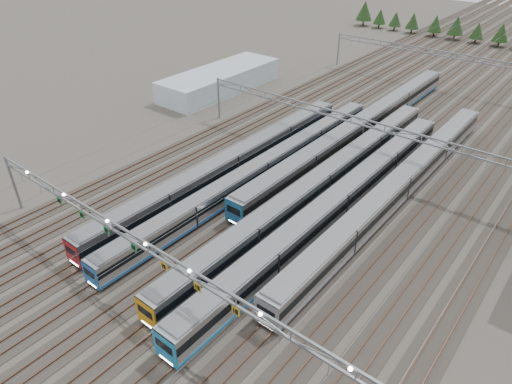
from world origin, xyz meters
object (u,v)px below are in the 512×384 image
Objects in this scene: train_f at (399,186)px; gantry_mid at (350,124)px; train_c at (361,127)px; west_shed at (220,80)px; gantry_far at (450,59)px; train_a at (231,164)px; gantry_near at (147,250)px; train_b at (261,170)px; train_e at (337,203)px; train_d at (321,183)px.

gantry_mid reaches higher than train_f.
west_shed reaches higher than train_c.
train_c is 1.20× the size of gantry_far.
train_a is 1.81× the size of west_shed.
train_a is 0.96× the size of gantry_near.
train_b is 19.73m from train_f.
west_shed is at bearing 175.01° from train_c.
train_e is at bearing -83.56° from gantry_far.
gantry_near is at bearing -90.03° from gantry_far.
gantry_far is (0.05, 85.12, -0.70)m from gantry_near.
train_c is 36.64m from gantry_far.
gantry_near is at bearing -105.03° from train_e.
train_e is at bearing -116.38° from train_f.
train_c reaches higher than train_f.
gantry_near is at bearing -90.07° from gantry_mid.
train_f is at bearing 63.62° from train_e.
gantry_far is at bearing 89.97° from gantry_near.
train_a is at bearing -126.21° from gantry_mid.
west_shed is (-38.53, 11.84, -4.08)m from gantry_mid.
train_d is (13.50, 3.69, 0.01)m from train_a.
train_f is 36.52m from gantry_near.
train_c is 1.13× the size of train_e.
train_c is at bearing 110.98° from train_e.
train_c is 20.83m from train_d.
gantry_mid is at bearing -17.08° from west_shed.
gantry_far is at bearing 83.45° from train_b.
gantry_near is (-2.30, -28.44, 4.99)m from train_d.
train_c is at bearing 133.15° from train_f.
train_d is at bearing -29.97° from west_shed.
train_f is 1.07× the size of gantry_mid.
train_a is at bearing -100.56° from gantry_far.
train_e is 60.33m from gantry_far.
train_a is 0.96× the size of gantry_mid.
train_e reaches higher than train_b.
train_f is at bearing 24.17° from train_b.
train_d is 1.04× the size of train_f.
gantry_near is 85.12m from gantry_far.
train_d is at bearing 85.38° from gantry_near.
train_a reaches higher than train_b.
gantry_far is at bearing 96.44° from train_e.
train_d is 10.78m from train_f.
gantry_near is (2.20, -48.78, 4.89)m from train_c.
train_d is (9.00, 2.14, 0.16)m from train_b.
train_c is at bearing 92.59° from gantry_near.
train_f is (13.50, -14.40, -0.02)m from train_c.
gantry_far is (-2.25, 56.68, 4.29)m from train_d.
train_c reaches higher than train_d.
gantry_mid is (-11.25, 5.74, 4.21)m from train_f.
west_shed is at bearing 162.92° from gantry_mid.
gantry_near is at bearing -75.70° from train_b.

